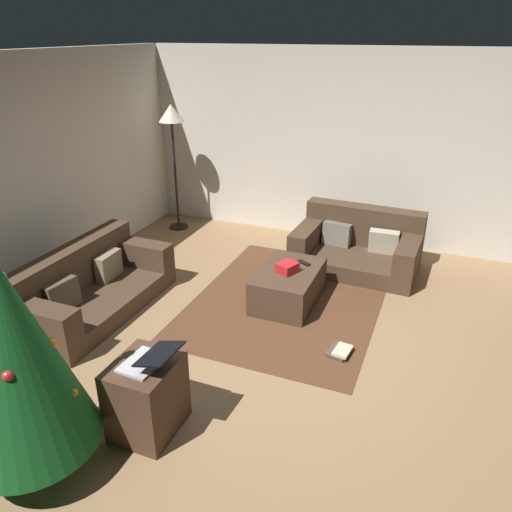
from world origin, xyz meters
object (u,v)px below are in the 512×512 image
(ottoman, at_px, (288,286))
(gift_box, at_px, (287,268))
(tv_remote, at_px, (304,263))
(couch_right, at_px, (358,246))
(book_stack, at_px, (340,351))
(laptop, at_px, (149,359))
(side_table, at_px, (147,397))
(corner_lamp, at_px, (172,124))
(christmas_tree, at_px, (13,353))
(couch_left, at_px, (88,287))

(ottoman, height_order, gift_box, gift_box)
(tv_remote, bearing_deg, couch_right, 4.95)
(tv_remote, bearing_deg, book_stack, -117.80)
(tv_remote, bearing_deg, laptop, -161.53)
(couch_right, relative_size, gift_box, 7.53)
(side_table, bearing_deg, couch_right, -14.55)
(gift_box, bearing_deg, tv_remote, -21.75)
(laptop, xyz_separation_m, corner_lamp, (3.77, 1.98, 0.92))
(gift_box, relative_size, corner_lamp, 0.11)
(couch_right, distance_m, tv_remote, 1.09)
(christmas_tree, relative_size, laptop, 4.18)
(side_table, height_order, corner_lamp, corner_lamp)
(tv_remote, xyz_separation_m, laptop, (-2.46, 0.41, 0.26))
(couch_left, distance_m, side_table, 2.03)
(tv_remote, xyz_separation_m, christmas_tree, (-3.05, 0.98, 0.56))
(couch_right, height_order, laptop, laptop)
(couch_right, relative_size, book_stack, 5.54)
(couch_right, bearing_deg, ottoman, 68.88)
(couch_left, relative_size, christmas_tree, 1.05)
(laptop, bearing_deg, book_stack, -36.17)
(christmas_tree, distance_m, corner_lamp, 4.63)
(tv_remote, xyz_separation_m, side_table, (-2.45, 0.47, -0.10))
(gift_box, distance_m, corner_lamp, 3.00)
(gift_box, height_order, side_table, side_table)
(ottoman, distance_m, book_stack, 1.10)
(side_table, bearing_deg, ottoman, -9.27)
(christmas_tree, distance_m, laptop, 0.88)
(couch_left, height_order, christmas_tree, christmas_tree)
(couch_right, xyz_separation_m, christmas_tree, (-4.05, 1.40, 0.69))
(couch_right, xyz_separation_m, tv_remote, (-1.00, 0.42, 0.13))
(laptop, bearing_deg, ottoman, -7.78)
(tv_remote, height_order, christmas_tree, christmas_tree)
(ottoman, xyz_separation_m, book_stack, (-0.76, -0.77, -0.16))
(tv_remote, relative_size, laptop, 0.38)
(gift_box, xyz_separation_m, corner_lamp, (1.58, 2.28, 1.13))
(tv_remote, bearing_deg, side_table, -162.87)
(tv_remote, distance_m, corner_lamp, 2.97)
(corner_lamp, bearing_deg, book_stack, -126.85)
(laptop, distance_m, corner_lamp, 4.35)
(gift_box, height_order, tv_remote, gift_box)
(ottoman, bearing_deg, tv_remote, -26.04)
(tv_remote, bearing_deg, christmas_tree, -169.78)
(book_stack, height_order, corner_lamp, corner_lamp)
(christmas_tree, relative_size, side_table, 2.94)
(couch_left, height_order, ottoman, couch_left)
(couch_right, relative_size, side_table, 2.60)
(christmas_tree, bearing_deg, corner_lamp, 17.91)
(gift_box, height_order, laptop, laptop)
(couch_right, height_order, tv_remote, couch_right)
(christmas_tree, bearing_deg, tv_remote, -17.78)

